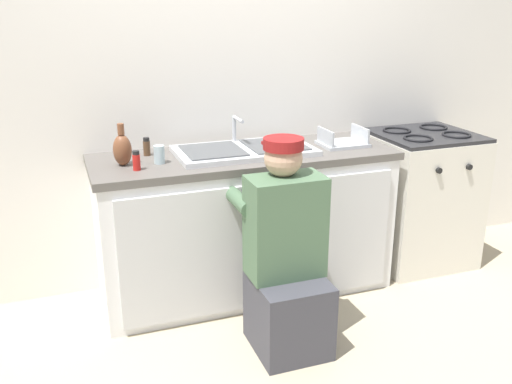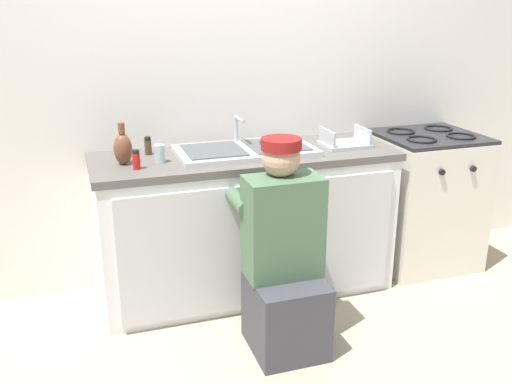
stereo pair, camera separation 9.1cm
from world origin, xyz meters
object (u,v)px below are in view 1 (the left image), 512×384
vase_decorative (122,149)px  dish_rack_tray (343,142)px  stove_range (420,198)px  water_glass (159,155)px  plumber_person (285,265)px  sink_double_basin (244,150)px  spice_bottle_red (136,161)px  spice_bottle_pepper (147,147)px

vase_decorative → dish_rack_tray: bearing=-0.5°
stove_range → water_glass: size_ratio=9.15×
stove_range → plumber_person: bearing=-152.8°
sink_double_basin → spice_bottle_red: size_ratio=7.62×
stove_range → water_glass: 1.83m
spice_bottle_pepper → sink_double_basin: bearing=-14.7°
plumber_person → stove_range: bearing=27.2°
sink_double_basin → spice_bottle_red: 0.66m
plumber_person → spice_bottle_red: (-0.64, 0.51, 0.47)m
stove_range → spice_bottle_red: 1.97m
dish_rack_tray → spice_bottle_pepper: 1.19m
water_glass → dish_rack_tray: dish_rack_tray is taller
water_glass → vase_decorative: size_ratio=0.43×
spice_bottle_red → dish_rack_tray: (1.27, 0.11, -0.03)m
dish_rack_tray → spice_bottle_pepper: dish_rack_tray is taller
spice_bottle_red → vase_decorative: 0.14m
stove_range → vase_decorative: 2.03m
stove_range → vase_decorative: (-1.96, -0.02, 0.52)m
stove_range → plumber_person: plumber_person is taller
dish_rack_tray → stove_range: bearing=2.7°
stove_range → dish_rack_tray: (-0.63, -0.03, 0.45)m
vase_decorative → spice_bottle_pepper: size_ratio=2.19×
spice_bottle_red → spice_bottle_pepper: (0.10, 0.28, 0.00)m
plumber_person → spice_bottle_red: bearing=141.2°
vase_decorative → spice_bottle_pepper: bearing=46.2°
spice_bottle_red → spice_bottle_pepper: 0.30m
plumber_person → spice_bottle_pepper: plumber_person is taller
water_glass → stove_range: bearing=1.5°
sink_double_basin → spice_bottle_pepper: size_ratio=7.62×
dish_rack_tray → spice_bottle_pepper: bearing=171.5°
vase_decorative → stove_range: bearing=0.5°
water_glass → spice_bottle_pepper: spice_bottle_pepper is taller
water_glass → spice_bottle_pepper: bearing=100.7°
vase_decorative → spice_bottle_pepper: (0.16, 0.16, -0.04)m
spice_bottle_red → vase_decorative: bearing=115.1°
spice_bottle_red → plumber_person: bearing=-38.8°
vase_decorative → sink_double_basin: bearing=1.6°
spice_bottle_red → dish_rack_tray: dish_rack_tray is taller
stove_range → plumber_person: size_ratio=0.83×
stove_range → dish_rack_tray: size_ratio=3.27×
sink_double_basin → dish_rack_tray: (0.63, -0.03, 0.01)m
water_glass → spice_bottle_pepper: (-0.04, 0.19, 0.00)m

